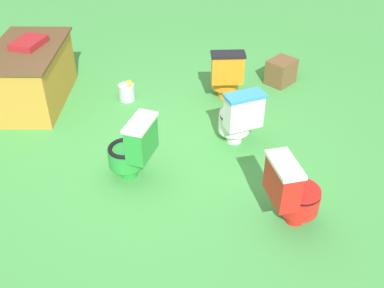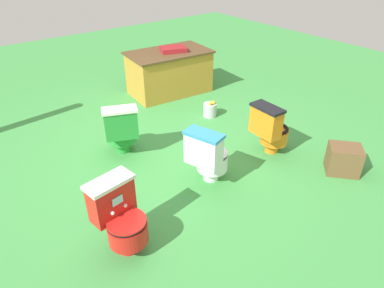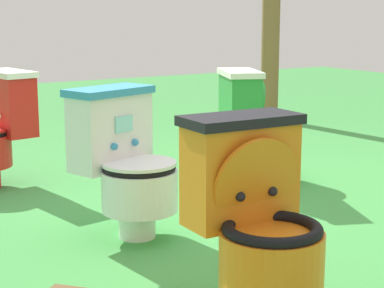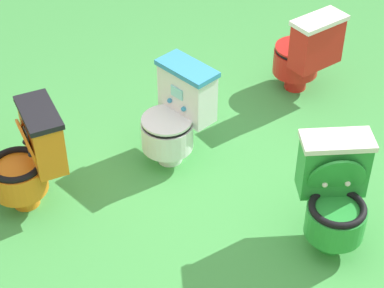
{
  "view_description": "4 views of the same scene",
  "coord_description": "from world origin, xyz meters",
  "px_view_note": "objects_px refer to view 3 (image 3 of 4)",
  "views": [
    {
      "loc": [
        -4.15,
        0.03,
        3.09
      ],
      "look_at": [
        -0.42,
        -0.27,
        0.38
      ],
      "focal_mm": 41.88,
      "sensor_mm": 36.0,
      "label": 1
    },
    {
      "loc": [
        -2.13,
        -3.37,
        2.58
      ],
      "look_at": [
        0.06,
        -0.54,
        0.4
      ],
      "focal_mm": 32.49,
      "sensor_mm": 36.0,
      "label": 2
    },
    {
      "loc": [
        2.98,
        -2.27,
        1.1
      ],
      "look_at": [
        -0.12,
        -0.33,
        0.37
      ],
      "focal_mm": 63.29,
      "sensor_mm": 36.0,
      "label": 3
    },
    {
      "loc": [
        1.75,
        2.68,
        3.26
      ],
      "look_at": [
        0.17,
        -0.4,
        0.45
      ],
      "focal_mm": 64.42,
      "sensor_mm": 36.0,
      "label": 4
    }
  ],
  "objects_px": {
    "toilet_white": "(126,162)",
    "toilet_orange": "(257,216)",
    "wooden_post": "(271,31)",
    "toilet_green": "(256,125)"
  },
  "relations": [
    {
      "from": "toilet_white",
      "to": "toilet_green",
      "type": "xyz_separation_m",
      "value": [
        -0.5,
        1.18,
        0.0
      ]
    },
    {
      "from": "toilet_white",
      "to": "wooden_post",
      "type": "relative_size",
      "value": 0.41
    },
    {
      "from": "toilet_white",
      "to": "toilet_orange",
      "type": "xyz_separation_m",
      "value": [
        1.06,
        -0.01,
        0.0
      ]
    },
    {
      "from": "toilet_orange",
      "to": "wooden_post",
      "type": "xyz_separation_m",
      "value": [
        -3.52,
        2.85,
        0.52
      ]
    },
    {
      "from": "toilet_white",
      "to": "wooden_post",
      "type": "xyz_separation_m",
      "value": [
        -2.46,
        2.84,
        0.52
      ]
    },
    {
      "from": "toilet_green",
      "to": "wooden_post",
      "type": "xyz_separation_m",
      "value": [
        -1.96,
        1.67,
        0.52
      ]
    },
    {
      "from": "toilet_orange",
      "to": "wooden_post",
      "type": "relative_size",
      "value": 0.41
    },
    {
      "from": "toilet_green",
      "to": "toilet_orange",
      "type": "height_order",
      "value": "same"
    },
    {
      "from": "toilet_green",
      "to": "toilet_orange",
      "type": "bearing_deg",
      "value": -14.28
    },
    {
      "from": "toilet_white",
      "to": "toilet_green",
      "type": "distance_m",
      "value": 1.28
    }
  ]
}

